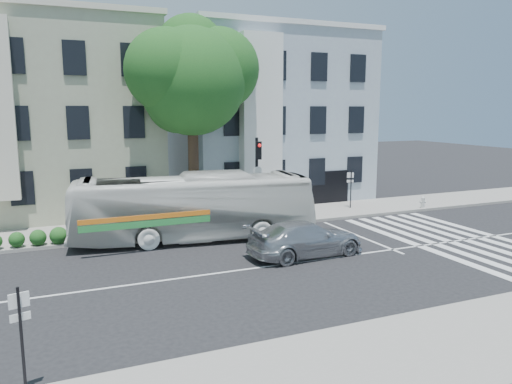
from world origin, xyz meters
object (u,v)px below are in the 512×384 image
fire_hydrant (423,202)px  near_sign_pole (21,324)px  sedan (306,239)px  bus (194,207)px  traffic_signal (258,169)px

fire_hydrant → near_sign_pole: 25.00m
sedan → fire_hydrant: 12.49m
bus → traffic_signal: bearing=-57.9°
sedan → near_sign_pole: bearing=119.1°
sedan → traffic_signal: size_ratio=1.10×
bus → fire_hydrant: 14.83m
traffic_signal → near_sign_pole: 17.06m
traffic_signal → fire_hydrant: size_ratio=6.73×
traffic_signal → bus: bearing=-135.8°
fire_hydrant → traffic_signal: bearing=176.8°
bus → sedan: (3.57, -4.35, -0.84)m
fire_hydrant → near_sign_pole: (-21.71, -12.35, 1.13)m
bus → fire_hydrant: bearing=-77.6°
fire_hydrant → bus: bearing=-175.2°
bus → near_sign_pole: bus is taller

